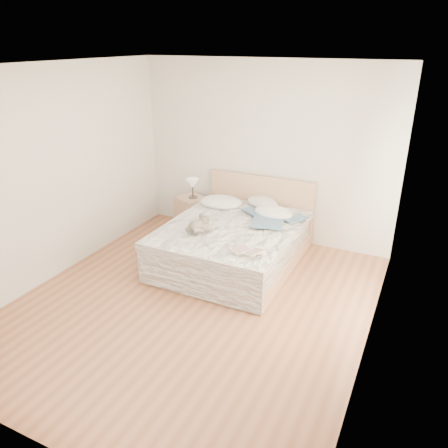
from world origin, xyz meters
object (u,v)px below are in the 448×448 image
(bed, at_px, (234,242))
(photo_book, at_px, (219,203))
(table_lamp, at_px, (193,184))
(teddy_bear, at_px, (196,230))
(nightstand, at_px, (192,213))
(childrens_book, at_px, (248,251))

(bed, height_order, photo_book, bed)
(table_lamp, distance_m, photo_book, 0.64)
(table_lamp, xyz_separation_m, teddy_bear, (0.78, -1.28, -0.14))
(teddy_bear, bearing_deg, bed, 65.23)
(nightstand, distance_m, childrens_book, 2.27)
(bed, distance_m, photo_book, 0.79)
(bed, xyz_separation_m, nightstand, (-1.11, 0.75, -0.03))
(nightstand, distance_m, photo_book, 0.74)
(teddy_bear, bearing_deg, photo_book, 105.42)
(photo_book, xyz_separation_m, teddy_bear, (0.19, -1.06, 0.02))
(bed, relative_size, photo_book, 7.52)
(teddy_bear, bearing_deg, childrens_book, -11.43)
(bed, bearing_deg, childrens_book, -55.86)
(table_lamp, height_order, photo_book, table_lamp)
(nightstand, height_order, childrens_book, childrens_book)
(photo_book, bearing_deg, childrens_book, -45.19)
(table_lamp, relative_size, childrens_book, 0.95)
(photo_book, distance_m, childrens_book, 1.66)
(bed, height_order, teddy_bear, bed)
(childrens_book, bearing_deg, table_lamp, 160.96)
(nightstand, bearing_deg, teddy_bear, -57.71)
(bed, bearing_deg, table_lamp, 145.43)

